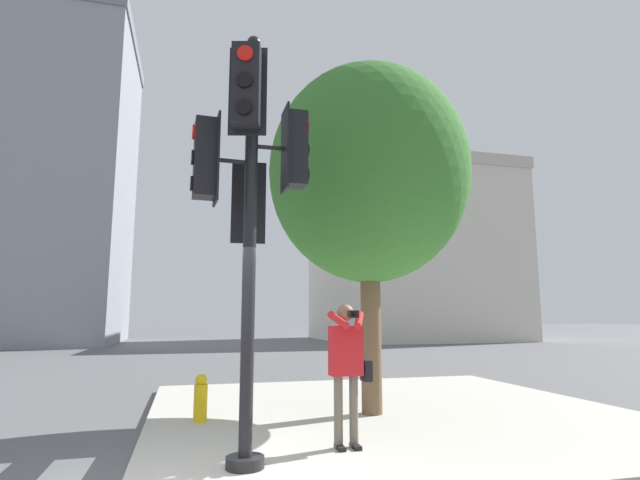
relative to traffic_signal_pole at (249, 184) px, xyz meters
name	(u,v)px	position (x,y,z in m)	size (l,w,h in m)	color
sidewalk_corner	(390,414)	(2.80, 2.71, -3.17)	(8.00, 8.00, 0.13)	#BCB7AD
traffic_signal_pole	(249,184)	(0.00, 0.00, 0.00)	(1.36, 1.36, 4.94)	black
person_photographer	(347,360)	(1.33, 0.50, -2.06)	(0.58, 0.54, 1.75)	black
street_tree	(369,174)	(2.37, 2.43, 0.97)	(3.51, 3.51, 6.02)	brown
fire_hydrant	(201,398)	(-0.39, 2.52, -2.76)	(0.21, 0.27, 0.71)	yellow
building_left	(35,180)	(-10.28, 28.46, 6.93)	(11.13, 11.02, 20.31)	gray
building_right	(412,253)	(15.08, 27.71, 2.97)	(13.20, 10.83, 12.39)	beige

